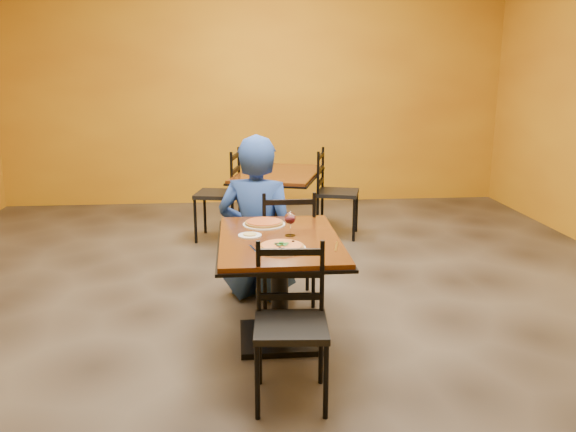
{
  "coord_description": "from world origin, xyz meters",
  "views": [
    {
      "loc": [
        -0.28,
        -4.25,
        1.84
      ],
      "look_at": [
        0.08,
        -0.3,
        0.85
      ],
      "focal_mm": 36.24,
      "sensor_mm": 36.0,
      "label": 1
    }
  ],
  "objects": [
    {
      "name": "plate_main",
      "position": [
        -0.01,
        -0.76,
        0.76
      ],
      "size": [
        0.31,
        0.31,
        0.01
      ],
      "primitive_type": "cylinder",
      "color": "white",
      "rests_on": "table_main"
    },
    {
      "name": "chair_second_right",
      "position": [
        0.86,
        2.12,
        0.5
      ],
      "size": [
        0.55,
        0.55,
        0.99
      ],
      "primitive_type": null,
      "rotation": [
        0.0,
        0.0,
        1.3
      ],
      "color": "black",
      "rests_on": "floor"
    },
    {
      "name": "fork",
      "position": [
        -0.18,
        -0.75,
        0.75
      ],
      "size": [
        0.06,
        0.19,
        0.0
      ],
      "primitive_type": "cube",
      "rotation": [
        0.0,
        0.0,
        0.25
      ],
      "color": "silver",
      "rests_on": "table_main"
    },
    {
      "name": "wine_glass",
      "position": [
        0.08,
        -0.46,
        0.84
      ],
      "size": [
        0.08,
        0.08,
        0.18
      ],
      "primitive_type": null,
      "color": "white",
      "rests_on": "table_main"
    },
    {
      "name": "pizza_far",
      "position": [
        -0.09,
        -0.16,
        0.77
      ],
      "size": [
        0.28,
        0.28,
        0.02
      ],
      "primitive_type": "cylinder",
      "color": "#C66C26",
      "rests_on": "plate_far"
    },
    {
      "name": "chair_main_near",
      "position": [
        0.0,
        -1.27,
        0.45
      ],
      "size": [
        0.44,
        0.44,
        0.9
      ],
      "primitive_type": null,
      "rotation": [
        0.0,
        0.0,
        -0.07
      ],
      "color": "black",
      "rests_on": "floor"
    },
    {
      "name": "floor",
      "position": [
        0.0,
        0.0,
        0.0
      ],
      "size": [
        7.0,
        8.0,
        0.01
      ],
      "primitive_type": "cube",
      "color": "black",
      "rests_on": "ground"
    },
    {
      "name": "knife",
      "position": [
        0.35,
        -0.73,
        0.75
      ],
      "size": [
        0.06,
        0.21,
        0.0
      ],
      "primitive_type": "cube",
      "rotation": [
        0.0,
        0.0,
        -0.23
      ],
      "color": "silver",
      "rests_on": "table_main"
    },
    {
      "name": "chair_second_left",
      "position": [
        -0.49,
        2.12,
        0.51
      ],
      "size": [
        0.54,
        0.54,
        1.01
      ],
      "primitive_type": null,
      "rotation": [
        0.0,
        0.0,
        -1.77
      ],
      "color": "black",
      "rests_on": "floor"
    },
    {
      "name": "side_plate",
      "position": [
        -0.2,
        -0.44,
        0.76
      ],
      "size": [
        0.16,
        0.16,
        0.01
      ],
      "primitive_type": "cylinder",
      "color": "white",
      "rests_on": "table_main"
    },
    {
      "name": "plate_far",
      "position": [
        -0.09,
        -0.16,
        0.76
      ],
      "size": [
        0.31,
        0.31,
        0.01
      ],
      "primitive_type": "cylinder",
      "color": "white",
      "rests_on": "table_main"
    },
    {
      "name": "wall_back",
      "position": [
        0.0,
        4.0,
        1.5
      ],
      "size": [
        7.0,
        0.01,
        3.0
      ],
      "primitive_type": "cube",
      "color": "#CC9116",
      "rests_on": "ground"
    },
    {
      "name": "chair_main_far",
      "position": [
        0.12,
        0.24,
        0.47
      ],
      "size": [
        0.43,
        0.43,
        0.94
      ],
      "primitive_type": null,
      "rotation": [
        0.0,
        0.0,
        3.14
      ],
      "color": "black",
      "rests_on": "floor"
    },
    {
      "name": "dip",
      "position": [
        -0.2,
        -0.44,
        0.76
      ],
      "size": [
        0.09,
        0.09,
        0.01
      ],
      "primitive_type": "cylinder",
      "color": "tan",
      "rests_on": "side_plate"
    },
    {
      "name": "pizza_main",
      "position": [
        -0.01,
        -0.76,
        0.77
      ],
      "size": [
        0.28,
        0.28,
        0.02
      ],
      "primitive_type": "cylinder",
      "color": "#8B330A",
      "rests_on": "plate_main"
    },
    {
      "name": "table_second",
      "position": [
        0.19,
        2.12,
        0.56
      ],
      "size": [
        1.2,
        1.48,
        0.75
      ],
      "rotation": [
        0.0,
        0.0,
        -0.3
      ],
      "color": "#56290D",
      "rests_on": "floor"
    },
    {
      "name": "table_main",
      "position": [
        0.0,
        -0.5,
        0.56
      ],
      "size": [
        0.83,
        1.23,
        0.75
      ],
      "color": "#56290D",
      "rests_on": "floor"
    },
    {
      "name": "diner",
      "position": [
        -0.12,
        0.36,
        0.68
      ],
      "size": [
        0.76,
        0.61,
        1.36
      ],
      "primitive_type": "imported",
      "rotation": [
        0.0,
        0.0,
        2.85
      ],
      "color": "navy",
      "rests_on": "floor"
    }
  ]
}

